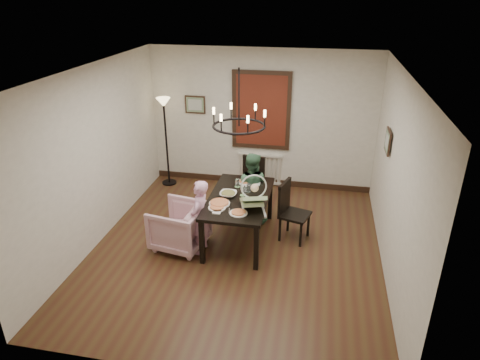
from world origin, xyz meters
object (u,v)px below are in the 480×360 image
(seated_man, at_px, (251,193))
(floor_lamp, at_px, (166,143))
(chair_far, at_px, (250,184))
(elderly_woman, at_px, (200,223))
(dining_table, at_px, (239,201))
(armchair, at_px, (179,226))
(chair_right, at_px, (295,212))
(drinking_glass, at_px, (245,192))
(baby_bouncer, at_px, (253,198))

(seated_man, distance_m, floor_lamp, 2.34)
(chair_far, height_order, elderly_woman, elderly_woman)
(dining_table, relative_size, chair_far, 1.70)
(dining_table, height_order, elderly_woman, elderly_woman)
(armchair, height_order, seated_man, seated_man)
(chair_far, bearing_deg, floor_lamp, 169.30)
(chair_right, height_order, seated_man, seated_man)
(chair_far, xyz_separation_m, drinking_glass, (0.10, -1.05, 0.36))
(armchair, relative_size, elderly_woman, 0.80)
(elderly_woman, height_order, baby_bouncer, baby_bouncer)
(dining_table, distance_m, chair_far, 1.13)
(chair_right, height_order, elderly_woman, elderly_woman)
(armchair, relative_size, floor_lamp, 0.45)
(drinking_glass, distance_m, floor_lamp, 2.67)
(elderly_woman, bearing_deg, armchair, -98.01)
(baby_bouncer, distance_m, floor_lamp, 3.11)
(dining_table, bearing_deg, elderly_woman, -138.27)
(chair_far, bearing_deg, drinking_glass, -73.33)
(chair_far, distance_m, baby_bouncer, 1.58)
(baby_bouncer, bearing_deg, armchair, 165.23)
(drinking_glass, bearing_deg, armchair, -154.76)
(elderly_woman, bearing_deg, dining_table, 134.76)
(chair_far, bearing_deg, armchair, -108.99)
(floor_lamp, bearing_deg, drinking_glass, -42.35)
(armchair, distance_m, seated_man, 1.45)
(chair_far, height_order, seated_man, seated_man)
(chair_right, relative_size, elderly_woman, 1.00)
(chair_right, bearing_deg, armchair, 124.67)
(chair_right, relative_size, floor_lamp, 0.56)
(floor_lamp, bearing_deg, chair_right, -31.15)
(chair_right, bearing_deg, seated_man, 76.06)
(dining_table, xyz_separation_m, seated_man, (0.08, 0.66, -0.17))
(seated_man, xyz_separation_m, baby_bouncer, (0.20, -1.02, 0.44))
(chair_far, distance_m, drinking_glass, 1.11)
(baby_bouncer, bearing_deg, elderly_woman, 171.04)
(elderly_woman, relative_size, floor_lamp, 0.56)
(chair_right, xyz_separation_m, baby_bouncer, (-0.61, -0.55, 0.47))
(chair_far, xyz_separation_m, elderly_woman, (-0.51, -1.58, 0.01))
(armchair, xyz_separation_m, seated_man, (0.98, 1.06, 0.16))
(chair_right, xyz_separation_m, elderly_woman, (-1.41, -0.65, 0.00))
(chair_right, bearing_deg, dining_table, 118.48)
(drinking_glass, xyz_separation_m, floor_lamp, (-1.97, 1.80, 0.05))
(dining_table, distance_m, seated_man, 0.69)
(dining_table, height_order, armchair, dining_table)
(chair_right, distance_m, drinking_glass, 0.88)
(armchair, height_order, baby_bouncer, baby_bouncer)
(elderly_woman, bearing_deg, floor_lamp, -146.58)
(armchair, xyz_separation_m, floor_lamp, (-0.99, 2.26, 0.54))
(chair_far, height_order, baby_bouncer, baby_bouncer)
(seated_man, bearing_deg, chair_right, 155.47)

